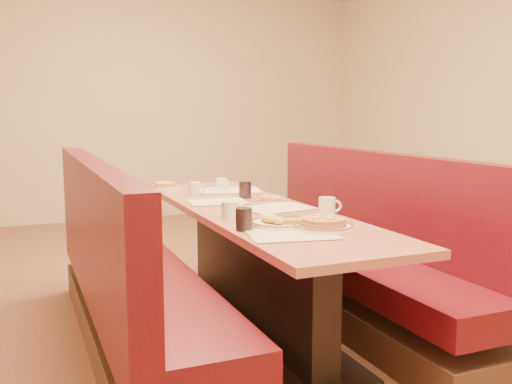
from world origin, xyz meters
name	(u,v)px	position (x,y,z in m)	size (l,w,h in m)	color
ground	(253,331)	(0.00, 0.00, 0.00)	(8.00, 8.00, 0.00)	#9E6647
diner_table	(253,271)	(0.00, 0.00, 0.37)	(0.70, 2.50, 0.75)	black
booth_left	(128,288)	(-0.73, 0.00, 0.36)	(0.55, 2.50, 1.05)	#4C3326
booth_right	(359,261)	(0.73, 0.00, 0.36)	(0.55, 2.50, 1.05)	#4C3326
placemat_near_left	(291,234)	(-0.12, -0.75, 0.75)	(0.39, 0.29, 0.00)	beige
placemat_near_right	(277,208)	(0.12, -0.07, 0.75)	(0.39, 0.29, 0.00)	beige
placemat_far_left	(218,202)	(-0.12, 0.28, 0.75)	(0.35, 0.26, 0.00)	beige
placemat_far_right	(228,190)	(0.12, 0.75, 0.75)	(0.44, 0.33, 0.00)	beige
pancake_plate	(323,225)	(0.08, -0.69, 0.77)	(0.29, 0.29, 0.07)	white
eggs_plate	(280,222)	(-0.08, -0.53, 0.77)	(0.30, 0.30, 0.06)	white
extra_plate_mid	(271,199)	(0.19, 0.17, 0.76)	(0.21, 0.21, 0.04)	white
extra_plate_far	(165,185)	(-0.25, 1.10, 0.77)	(0.23, 0.23, 0.05)	white
coffee_mug_a	(328,206)	(0.28, -0.37, 0.80)	(0.13, 0.09, 0.10)	white
coffee_mug_b	(231,210)	(-0.24, -0.29, 0.80)	(0.12, 0.09, 0.10)	white
coffee_mug_c	(222,183)	(0.10, 0.83, 0.79)	(0.11, 0.08, 0.08)	white
coffee_mug_d	(195,188)	(-0.16, 0.65, 0.79)	(0.11, 0.08, 0.08)	white
soda_tumbler_near	(244,219)	(-0.28, -0.57, 0.80)	(0.08, 0.08, 0.11)	black
soda_tumbler_mid	(245,190)	(0.11, 0.39, 0.80)	(0.08, 0.08, 0.11)	black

